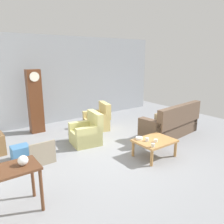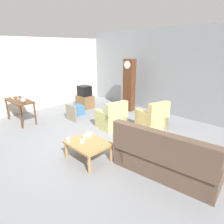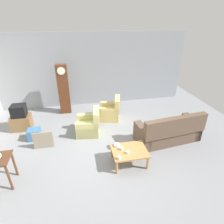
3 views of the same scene
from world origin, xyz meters
name	(u,v)px [view 1 (image 1 of 3)]	position (x,y,z in m)	size (l,w,h in m)	color
ground_plane	(122,150)	(0.00, 0.00, 0.00)	(10.40, 10.40, 0.00)	gray
garage_door_wall	(63,80)	(0.00, 3.60, 1.60)	(8.40, 0.16, 3.20)	gray
couch_floral	(171,125)	(1.99, -0.02, 0.35)	(2.18, 1.11, 1.04)	brown
armchair_olive_near	(87,134)	(-0.53, 0.96, 0.31)	(0.89, 0.87, 0.92)	#CCC67A
armchair_olive_far	(98,121)	(0.42, 1.87, 0.31)	(0.96, 0.93, 0.92)	#D6BC73
coffee_table_wood	(155,142)	(0.43, -0.78, 0.38)	(0.96, 0.76, 0.44)	#B27F47
grandfather_clock	(35,102)	(-1.37, 2.82, 1.04)	(0.44, 0.30, 2.07)	#562D19
framed_picture_leaning	(43,154)	(-2.01, 0.42, 0.28)	(0.60, 0.05, 0.57)	gray
storage_box_blue	(21,153)	(-2.37, 0.98, 0.19)	(0.41, 0.36, 0.37)	teal
glass_dome_cloche	(23,160)	(-2.75, -0.89, 0.87)	(0.16, 0.16, 0.16)	silver
cup_white_porcelain	(156,141)	(0.34, -0.89, 0.48)	(0.09, 0.09, 0.07)	white
cup_blue_rimmed	(147,139)	(0.22, -0.72, 0.49)	(0.09, 0.09, 0.08)	silver
cup_cream_tall	(153,145)	(0.06, -1.06, 0.49)	(0.09, 0.09, 0.09)	beige
bowl_white_stacked	(139,138)	(0.14, -0.52, 0.47)	(0.18, 0.18, 0.06)	white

